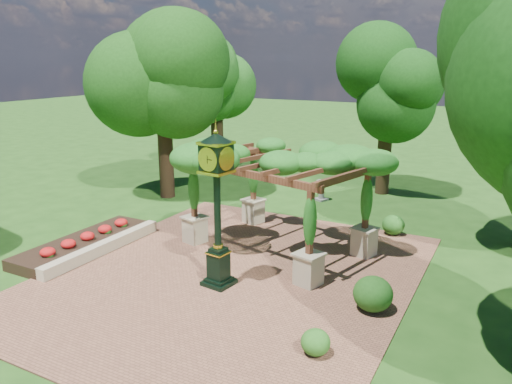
% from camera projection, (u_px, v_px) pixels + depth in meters
% --- Properties ---
extents(ground, '(120.00, 120.00, 0.00)m').
position_uv_depth(ground, '(214.00, 289.00, 13.87)').
color(ground, '#1E4714').
rests_on(ground, ground).
extents(brick_plaza, '(10.00, 12.00, 0.04)m').
position_uv_depth(brick_plaza, '(232.00, 275.00, 14.72)').
color(brick_plaza, brown).
rests_on(brick_plaza, ground).
extents(border_wall, '(0.35, 5.00, 0.40)m').
position_uv_depth(border_wall, '(104.00, 248.00, 16.34)').
color(border_wall, '#C6B793').
rests_on(border_wall, ground).
extents(flower_bed, '(1.50, 5.00, 0.36)m').
position_uv_depth(flower_bed, '(84.00, 244.00, 16.75)').
color(flower_bed, red).
rests_on(flower_bed, ground).
extents(pedestal_clock, '(0.97, 0.97, 4.38)m').
position_uv_depth(pedestal_clock, '(217.00, 196.00, 13.39)').
color(pedestal_clock, black).
rests_on(pedestal_clock, brick_plaza).
extents(pergola, '(6.40, 4.89, 3.58)m').
position_uv_depth(pergola, '(277.00, 164.00, 15.98)').
color(pergola, '#C7BA94').
rests_on(pergola, brick_plaza).
extents(sundial, '(0.67, 0.67, 0.91)m').
position_uv_depth(sundial, '(321.00, 192.00, 22.40)').
color(sundial, gray).
rests_on(sundial, ground).
extents(shrub_front, '(0.84, 0.84, 0.58)m').
position_uv_depth(shrub_front, '(316.00, 342.00, 10.67)').
color(shrub_front, '#26601B').
rests_on(shrub_front, brick_plaza).
extents(shrub_mid, '(1.19, 1.19, 0.90)m').
position_uv_depth(shrub_mid, '(373.00, 294.00, 12.51)').
color(shrub_mid, '#1E4F16').
rests_on(shrub_mid, brick_plaza).
extents(shrub_back, '(1.01, 1.01, 0.72)m').
position_uv_depth(shrub_back, '(393.00, 225.00, 17.96)').
color(shrub_back, '#235B1A').
rests_on(shrub_back, brick_plaza).
extents(tree_west_near, '(4.50, 4.50, 7.74)m').
position_uv_depth(tree_west_near, '(162.00, 79.00, 21.74)').
color(tree_west_near, '#301F13').
rests_on(tree_west_near, ground).
extents(tree_west_far, '(3.73, 3.73, 7.74)m').
position_uv_depth(tree_west_far, '(216.00, 75.00, 27.40)').
color(tree_west_far, black).
rests_on(tree_west_far, ground).
extents(tree_north, '(3.49, 3.49, 7.47)m').
position_uv_depth(tree_north, '(389.00, 83.00, 22.37)').
color(tree_north, '#372716').
rests_on(tree_north, ground).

